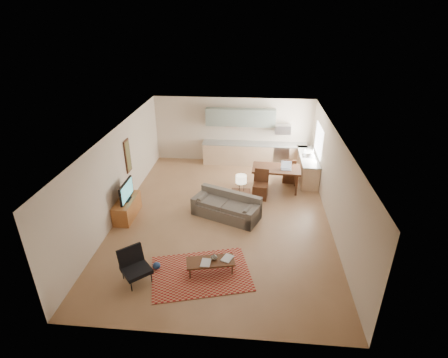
# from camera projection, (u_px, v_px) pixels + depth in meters

# --- Properties ---
(room) EXTENTS (9.00, 9.00, 9.00)m
(room) POSITION_uv_depth(u_px,v_px,m) (223.00, 177.00, 10.41)
(room) COLOR #906543
(room) RESTS_ON ground
(kitchen_counter_back) EXTENTS (4.26, 0.64, 0.92)m
(kitchen_counter_back) POSITION_uv_depth(u_px,v_px,m) (254.00, 154.00, 14.47)
(kitchen_counter_back) COLOR tan
(kitchen_counter_back) RESTS_ON ground
(kitchen_counter_right) EXTENTS (0.64, 2.26, 0.92)m
(kitchen_counter_right) POSITION_uv_depth(u_px,v_px,m) (307.00, 167.00, 13.25)
(kitchen_counter_right) COLOR tan
(kitchen_counter_right) RESTS_ON ground
(kitchen_range) EXTENTS (0.62, 0.62, 0.90)m
(kitchen_range) POSITION_uv_depth(u_px,v_px,m) (281.00, 155.00, 14.38)
(kitchen_range) COLOR #A5A8AD
(kitchen_range) RESTS_ON ground
(kitchen_microwave) EXTENTS (0.62, 0.40, 0.35)m
(kitchen_microwave) POSITION_uv_depth(u_px,v_px,m) (283.00, 129.00, 13.91)
(kitchen_microwave) COLOR #A5A8AD
(kitchen_microwave) RESTS_ON room
(upper_cabinets) EXTENTS (2.80, 0.34, 0.70)m
(upper_cabinets) POSITION_uv_depth(u_px,v_px,m) (241.00, 117.00, 13.99)
(upper_cabinets) COLOR gray
(upper_cabinets) RESTS_ON room
(window_right) EXTENTS (0.02, 1.40, 1.05)m
(window_right) POSITION_uv_depth(u_px,v_px,m) (319.00, 140.00, 12.74)
(window_right) COLOR white
(window_right) RESTS_ON room
(wall_art_left) EXTENTS (0.06, 0.42, 1.10)m
(wall_art_left) POSITION_uv_depth(u_px,v_px,m) (128.00, 156.00, 11.39)
(wall_art_left) COLOR olive
(wall_art_left) RESTS_ON room
(triptych) EXTENTS (1.70, 0.04, 0.50)m
(triptych) POSITION_uv_depth(u_px,v_px,m) (231.00, 121.00, 14.24)
(triptych) COLOR beige
(triptych) RESTS_ON room
(rug) EXTENTS (2.73, 2.22, 0.02)m
(rug) POSITION_uv_depth(u_px,v_px,m) (201.00, 273.00, 8.61)
(rug) COLOR maroon
(rug) RESTS_ON floor
(sofa) EXTENTS (2.36, 1.71, 0.75)m
(sofa) POSITION_uv_depth(u_px,v_px,m) (226.00, 206.00, 10.82)
(sofa) COLOR #5C5349
(sofa) RESTS_ON floor
(coffee_table) EXTENTS (1.25, 0.72, 0.36)m
(coffee_table) POSITION_uv_depth(u_px,v_px,m) (211.00, 266.00, 8.59)
(coffee_table) COLOR #462512
(coffee_table) RESTS_ON floor
(book_a) EXTENTS (0.26, 0.33, 0.03)m
(book_a) POSITION_uv_depth(u_px,v_px,m) (201.00, 262.00, 8.44)
(book_a) COLOR maroon
(book_a) RESTS_ON coffee_table
(book_b) EXTENTS (0.47, 0.49, 0.02)m
(book_b) POSITION_uv_depth(u_px,v_px,m) (223.00, 257.00, 8.63)
(book_b) COLOR navy
(book_b) RESTS_ON coffee_table
(vase) EXTENTS (0.22, 0.22, 0.17)m
(vase) POSITION_uv_depth(u_px,v_px,m) (214.00, 257.00, 8.53)
(vase) COLOR black
(vase) RESTS_ON coffee_table
(armchair) EXTENTS (1.00, 1.00, 0.81)m
(armchair) POSITION_uv_depth(u_px,v_px,m) (136.00, 267.00, 8.22)
(armchair) COLOR black
(armchair) RESTS_ON floor
(tv_credenza) EXTENTS (0.50, 1.30, 0.60)m
(tv_credenza) POSITION_uv_depth(u_px,v_px,m) (127.00, 208.00, 10.85)
(tv_credenza) COLOR #945226
(tv_credenza) RESTS_ON floor
(tv) EXTENTS (0.10, 1.00, 0.60)m
(tv) POSITION_uv_depth(u_px,v_px,m) (126.00, 191.00, 10.58)
(tv) COLOR black
(tv) RESTS_ON tv_credenza
(console_table) EXTENTS (0.61, 0.41, 0.70)m
(console_table) POSITION_uv_depth(u_px,v_px,m) (241.00, 201.00, 11.17)
(console_table) COLOR #3E2113
(console_table) RESTS_ON floor
(table_lamp) EXTENTS (0.38, 0.38, 0.56)m
(table_lamp) POSITION_uv_depth(u_px,v_px,m) (241.00, 183.00, 10.89)
(table_lamp) COLOR beige
(table_lamp) RESTS_ON console_table
(dining_table) EXTENTS (1.72, 1.05, 0.85)m
(dining_table) POSITION_uv_depth(u_px,v_px,m) (276.00, 179.00, 12.45)
(dining_table) COLOR #3E2113
(dining_table) RESTS_ON floor
(dining_chair_near) EXTENTS (0.55, 0.57, 1.01)m
(dining_chair_near) POSITION_uv_depth(u_px,v_px,m) (261.00, 185.00, 11.83)
(dining_chair_near) COLOR #3E2113
(dining_chair_near) RESTS_ON floor
(dining_chair_far) EXTENTS (0.50, 0.52, 0.95)m
(dining_chair_far) POSITION_uv_depth(u_px,v_px,m) (289.00, 170.00, 13.00)
(dining_chair_far) COLOR #3E2113
(dining_chair_far) RESTS_ON floor
(laptop) EXTENTS (0.37, 0.28, 0.27)m
(laptop) POSITION_uv_depth(u_px,v_px,m) (286.00, 166.00, 12.07)
(laptop) COLOR #A5A8AD
(laptop) RESTS_ON dining_table
(soap_bottle) EXTENTS (0.09, 0.09, 0.19)m
(soap_bottle) POSITION_uv_depth(u_px,v_px,m) (305.00, 150.00, 13.29)
(soap_bottle) COLOR beige
(soap_bottle) RESTS_ON kitchen_counter_right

